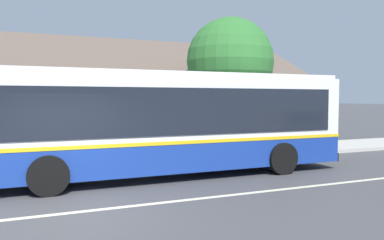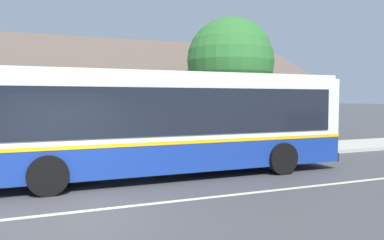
% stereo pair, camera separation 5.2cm
% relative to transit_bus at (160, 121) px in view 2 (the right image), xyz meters
% --- Properties ---
extents(ground_plane, '(300.00, 300.00, 0.00)m').
position_rel_transit_bus_xyz_m(ground_plane, '(-2.87, -2.90, -1.70)').
color(ground_plane, '#424244').
extents(sidewalk_far, '(60.00, 3.00, 0.15)m').
position_rel_transit_bus_xyz_m(sidewalk_far, '(-2.87, 3.10, -1.62)').
color(sidewalk_far, '#ADAAA3').
rests_on(sidewalk_far, ground).
extents(lane_divider_stripe, '(60.00, 0.16, 0.01)m').
position_rel_transit_bus_xyz_m(lane_divider_stripe, '(-2.87, -2.90, -1.69)').
color(lane_divider_stripe, beige).
rests_on(lane_divider_stripe, ground).
extents(community_building, '(22.42, 9.01, 6.76)m').
position_rel_transit_bus_xyz_m(community_building, '(-0.89, 10.02, 0.25)').
color(community_building, beige).
rests_on(community_building, ground).
extents(transit_bus, '(11.86, 2.81, 3.15)m').
position_rel_transit_bus_xyz_m(transit_bus, '(0.00, 0.00, 0.00)').
color(transit_bus, navy).
rests_on(transit_bus, ground).
extents(bench_down_street, '(1.63, 0.51, 0.94)m').
position_rel_transit_bus_xyz_m(bench_down_street, '(-3.14, 2.87, -1.13)').
color(bench_down_street, brown).
rests_on(bench_down_street, sidewalk_far).
extents(street_tree_primary, '(3.83, 3.83, 5.94)m').
position_rel_transit_bus_xyz_m(street_tree_primary, '(4.41, 3.74, 2.31)').
color(street_tree_primary, '#4C3828').
rests_on(street_tree_primary, ground).
extents(bus_stop_sign, '(0.36, 0.07, 2.40)m').
position_rel_transit_bus_xyz_m(bus_stop_sign, '(7.21, 2.09, -0.05)').
color(bus_stop_sign, gray).
rests_on(bus_stop_sign, sidewalk_far).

